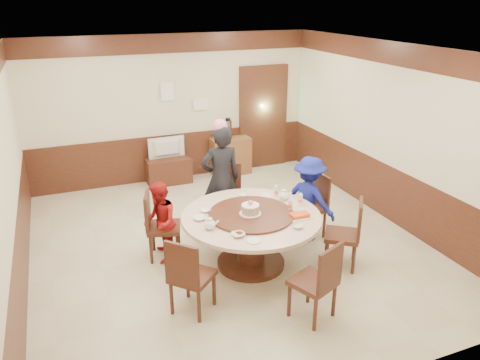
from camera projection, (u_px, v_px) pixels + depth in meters
name	position (u px, v px, depth m)	size (l,w,h in m)	color
room	(228.00, 176.00, 6.56)	(6.00, 6.04, 2.84)	beige
banquet_table	(251.00, 230.00, 6.23)	(1.84, 1.84, 0.78)	#432015
chair_0	(309.00, 217.00, 7.11)	(0.48, 0.47, 0.97)	#432015
chair_1	(228.00, 207.00, 7.45)	(0.56, 0.57, 0.97)	#432015
chair_2	(163.00, 237.00, 6.51)	(0.56, 0.55, 0.97)	#432015
chair_3	(192.00, 288.00, 5.38)	(0.62, 0.62, 0.97)	#432015
chair_4	(314.00, 294.00, 5.27)	(0.58, 0.58, 0.97)	#432015
chair_5	(343.00, 245.00, 6.30)	(0.62, 0.61, 0.97)	#432015
person_standing	(221.00, 179.00, 7.07)	(0.62, 0.40, 1.69)	black
person_red	(160.00, 222.00, 6.35)	(0.55, 0.43, 1.14)	#A71616
person_blue	(309.00, 199.00, 6.87)	(0.84, 0.48, 1.30)	navy
birthday_cake	(250.00, 209.00, 6.09)	(0.29, 0.29, 0.20)	white
teapot_left	(210.00, 225.00, 5.76)	(0.17, 0.15, 0.13)	white
teapot_right	(284.00, 196.00, 6.60)	(0.17, 0.15, 0.13)	white
bowl_0	(205.00, 211.00, 6.24)	(0.14, 0.14, 0.03)	white
bowl_1	(298.00, 226.00, 5.80)	(0.14, 0.14, 0.04)	white
bowl_2	(238.00, 235.00, 5.60)	(0.16, 0.16, 0.04)	white
bowl_3	(301.00, 211.00, 6.20)	(0.14, 0.14, 0.04)	white
bowl_4	(200.00, 218.00, 6.01)	(0.17, 0.17, 0.04)	white
bowl_5	(243.00, 195.00, 6.70)	(0.13, 0.13, 0.04)	white
saucer_near	(254.00, 241.00, 5.50)	(0.18, 0.18, 0.01)	white
saucer_far	(266.00, 196.00, 6.73)	(0.18, 0.18, 0.01)	white
shrimp_platter	(299.00, 216.00, 6.06)	(0.30, 0.20, 0.06)	white
bottle_0	(290.00, 205.00, 6.24)	(0.06, 0.06, 0.16)	white
bottle_1	(300.00, 200.00, 6.41)	(0.06, 0.06, 0.16)	white
bottle_2	(276.00, 191.00, 6.69)	(0.06, 0.06, 0.16)	white
tv_stand	(169.00, 170.00, 9.15)	(0.85, 0.45, 0.50)	#432015
television	(167.00, 148.00, 8.98)	(0.71, 0.09, 0.41)	gray
side_cabinet	(230.00, 156.00, 9.58)	(0.80, 0.40, 0.75)	brown
thermos	(228.00, 129.00, 9.36)	(0.15, 0.15, 0.38)	silver
notice_left	(167.00, 92.00, 8.81)	(0.25, 0.00, 0.35)	white
notice_right	(201.00, 105.00, 9.15)	(0.30, 0.00, 0.22)	white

